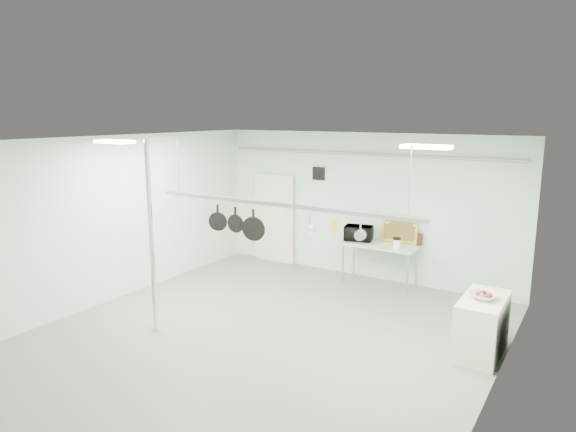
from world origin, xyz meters
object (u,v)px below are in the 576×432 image
Objects in this scene: skillet_mid at (235,219)px; side_cabinet at (482,326)px; skillet_right at (253,225)px; skillet_left at (218,217)px; chrome_pole at (151,238)px; fruit_bowl at (484,296)px; microwave at (359,233)px; pot_rack at (278,203)px; coffee_canister at (397,244)px; prep_table at (380,247)px.

side_cabinet is at bearing 11.25° from skillet_mid.
skillet_right is at bearing -4.87° from skillet_mid.
skillet_left and skillet_right have the same top height.
fruit_bowl is at bearing 21.87° from chrome_pole.
chrome_pole is at bearing 53.79° from microwave.
pot_rack is 10.97× the size of skillet_left.
coffee_canister is at bearing 35.63° from skillet_left.
skillet_right reaches higher than side_cabinet.
prep_table is at bearing 160.79° from coffee_canister.
prep_table is at bearing 164.48° from microwave.
skillet_left is 0.75m from skillet_right.
prep_table is at bearing 83.09° from pot_rack.
microwave reaches higher than side_cabinet.
microwave is 1.07× the size of skillet_right.
coffee_canister is 3.86m from skillet_left.
prep_table is 0.56m from microwave.
skillet_left is (-4.19, -1.05, 0.92)m from fruit_bowl.
skillet_right reaches higher than fruit_bowl.
skillet_right is (-0.38, -3.32, 0.75)m from microwave.
pot_rack is 12.24× the size of fruit_bowl.
microwave is 1.48× the size of fruit_bowl.
pot_rack is 26.95× the size of coffee_canister.
coffee_canister reaches higher than side_cabinet.
skillet_mid is (-1.67, -3.15, 0.88)m from coffee_canister.
skillet_left is at bearing 53.53° from chrome_pole.
fruit_bowl is (4.86, 1.95, -0.65)m from chrome_pole.
microwave is (-0.51, 0.02, 0.23)m from prep_table.
skillet_left is (-1.23, 0.00, -0.36)m from pot_rack.
side_cabinet is at bearing -6.60° from skillet_left.
fruit_bowl is at bearing -41.34° from prep_table.
coffee_canister is 0.41× the size of skillet_left.
prep_table is (2.30, 4.20, -0.77)m from chrome_pole.
pot_rack reaches higher than side_cabinet.
chrome_pole is at bearing -144.15° from skillet_mid.
coffee_canister reaches higher than fruit_bowl.
chrome_pole reaches higher than pot_rack.
chrome_pole reaches higher than skillet_mid.
chrome_pole is at bearing -154.65° from pot_rack.
microwave is 3.81m from fruit_bowl.
pot_rack is 3.49m from coffee_canister.
chrome_pole is 8.16× the size of fruit_bowl.
microwave is 3.26× the size of coffee_canister.
skillet_mid is at bearing 167.32° from skillet_right.
microwave is (1.79, 4.22, -0.53)m from chrome_pole.
fruit_bowl is 0.94× the size of skillet_mid.
chrome_pole is 2.19m from pot_rack.
skillet_right is at bearing -162.25° from side_cabinet.
skillet_left reaches higher than microwave.
prep_table is at bearing 139.21° from side_cabinet.
prep_table is 0.47m from coffee_canister.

